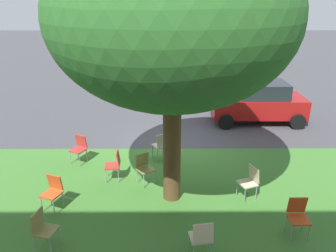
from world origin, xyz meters
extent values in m
plane|color=#424247|center=(0.00, 0.00, 0.00)|extent=(80.00, 80.00, 0.00)
cube|color=#3D752D|center=(0.00, 3.20, 0.00)|extent=(48.00, 6.00, 0.01)
cylinder|color=brown|center=(0.01, 3.11, 1.59)|extent=(0.44, 0.44, 3.17)
ellipsoid|color=#2D6B28|center=(0.01, 3.11, 4.45)|extent=(5.34, 5.34, 3.95)
cube|color=#ADA393|center=(0.36, 0.87, 0.44)|extent=(0.57, 0.56, 0.04)
cube|color=#ADA393|center=(0.26, 1.02, 0.68)|extent=(0.39, 0.28, 0.40)
cylinder|color=gray|center=(0.29, 0.63, 0.21)|extent=(0.02, 0.02, 0.42)
cylinder|color=gray|center=(0.60, 0.81, 0.21)|extent=(0.02, 0.02, 0.42)
cylinder|color=gray|center=(0.11, 0.92, 0.21)|extent=(0.02, 0.02, 0.42)
cylinder|color=gray|center=(0.42, 1.10, 0.21)|extent=(0.02, 0.02, 0.42)
cube|color=olive|center=(0.71, 2.44, 0.44)|extent=(0.58, 0.57, 0.04)
cube|color=olive|center=(0.82, 2.30, 0.68)|extent=(0.37, 0.31, 0.40)
cylinder|color=gray|center=(0.76, 2.68, 0.21)|extent=(0.02, 0.02, 0.42)
cylinder|color=gray|center=(0.47, 2.47, 0.21)|extent=(0.02, 0.02, 0.42)
cylinder|color=gray|center=(0.96, 2.41, 0.21)|extent=(0.02, 0.02, 0.42)
cylinder|color=gray|center=(0.67, 2.20, 0.21)|extent=(0.02, 0.02, 0.42)
cube|color=beige|center=(-0.52, 5.18, 0.44)|extent=(0.48, 0.46, 0.04)
cube|color=beige|center=(-0.55, 5.36, 0.68)|extent=(0.41, 0.15, 0.40)
cylinder|color=gray|center=(-0.67, 4.99, 0.21)|extent=(0.02, 0.02, 0.42)
cylinder|color=gray|center=(-0.32, 5.04, 0.21)|extent=(0.02, 0.02, 0.42)
cylinder|color=gray|center=(-0.73, 5.32, 0.21)|extent=(0.02, 0.02, 0.42)
cube|color=#B7332D|center=(2.88, 1.20, 0.44)|extent=(0.56, 0.55, 0.04)
cube|color=#B7332D|center=(2.80, 1.04, 0.68)|extent=(0.39, 0.26, 0.40)
cylinder|color=gray|center=(3.12, 1.26, 0.21)|extent=(0.02, 0.02, 0.42)
cylinder|color=gray|center=(2.80, 1.43, 0.21)|extent=(0.02, 0.02, 0.42)
cylinder|color=gray|center=(2.96, 0.96, 0.21)|extent=(0.02, 0.02, 0.42)
cylinder|color=gray|center=(2.64, 1.13, 0.21)|extent=(0.02, 0.02, 0.42)
cube|color=#C64C1E|center=(-2.67, 4.63, 0.44)|extent=(0.42, 0.40, 0.04)
cube|color=#C64C1E|center=(-2.67, 4.45, 0.68)|extent=(0.40, 0.09, 0.40)
cylinder|color=gray|center=(-2.50, 4.80, 0.21)|extent=(0.02, 0.02, 0.42)
cylinder|color=gray|center=(-2.86, 4.80, 0.21)|extent=(0.02, 0.02, 0.42)
cylinder|color=gray|center=(-2.49, 4.46, 0.21)|extent=(0.02, 0.02, 0.42)
cylinder|color=gray|center=(-2.85, 4.46, 0.21)|extent=(0.02, 0.02, 0.42)
cube|color=olive|center=(2.59, 4.97, 0.44)|extent=(0.49, 0.50, 0.04)
cube|color=olive|center=(2.77, 4.93, 0.68)|extent=(0.18, 0.41, 0.40)
cylinder|color=gray|center=(2.47, 5.19, 0.21)|extent=(0.02, 0.02, 0.42)
cylinder|color=gray|center=(2.38, 4.84, 0.21)|extent=(0.02, 0.02, 0.42)
cylinder|color=gray|center=(2.80, 5.11, 0.21)|extent=(0.02, 0.02, 0.42)
cylinder|color=gray|center=(2.71, 4.76, 0.21)|extent=(0.02, 0.02, 0.42)
cube|color=#C64C1E|center=(2.92, 3.64, 0.44)|extent=(0.54, 0.53, 0.04)
cube|color=#C64C1E|center=(2.85, 3.48, 0.68)|extent=(0.40, 0.23, 0.40)
cylinder|color=gray|center=(3.15, 3.73, 0.21)|extent=(0.02, 0.02, 0.42)
cylinder|color=gray|center=(2.81, 3.87, 0.21)|extent=(0.02, 0.02, 0.42)
cylinder|color=gray|center=(3.02, 3.42, 0.21)|extent=(0.02, 0.02, 0.42)
cylinder|color=gray|center=(2.69, 3.55, 0.21)|extent=(0.02, 0.02, 0.42)
cube|color=beige|center=(-1.91, 3.16, 0.44)|extent=(0.52, 0.54, 0.04)
cube|color=beige|center=(-2.07, 3.10, 0.68)|extent=(0.22, 0.40, 0.40)
cylinder|color=gray|center=(-1.68, 3.06, 0.21)|extent=(0.02, 0.02, 0.42)
cylinder|color=gray|center=(-1.81, 3.39, 0.21)|extent=(0.02, 0.02, 0.42)
cylinder|color=gray|center=(-2.00, 2.94, 0.21)|extent=(0.02, 0.02, 0.42)
cylinder|color=gray|center=(-2.13, 3.27, 0.21)|extent=(0.02, 0.02, 0.42)
cube|color=#B7332D|center=(1.67, 2.21, 0.44)|extent=(0.42, 0.44, 0.04)
cube|color=#B7332D|center=(1.49, 2.20, 0.68)|extent=(0.11, 0.40, 0.40)
cylinder|color=gray|center=(1.85, 2.04, 0.21)|extent=(0.02, 0.02, 0.42)
cylinder|color=gray|center=(1.82, 2.40, 0.21)|extent=(0.02, 0.02, 0.42)
cylinder|color=gray|center=(1.51, 2.02, 0.21)|extent=(0.02, 0.02, 0.42)
cylinder|color=gray|center=(1.49, 2.38, 0.21)|extent=(0.02, 0.02, 0.42)
cube|color=maroon|center=(-3.56, -2.46, 0.68)|extent=(3.70, 1.64, 0.76)
cube|color=#1E232B|center=(-3.71, -2.46, 1.33)|extent=(1.90, 1.44, 0.64)
cylinder|color=black|center=(-2.16, -1.59, 0.30)|extent=(0.60, 0.18, 0.60)
cylinder|color=black|center=(-2.16, -3.33, 0.30)|extent=(0.60, 0.18, 0.60)
cylinder|color=black|center=(-4.96, -1.59, 0.30)|extent=(0.60, 0.18, 0.60)
cylinder|color=black|center=(-4.96, -3.33, 0.30)|extent=(0.60, 0.18, 0.60)
camera|label=1|loc=(0.15, 10.50, 4.91)|focal=35.70mm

